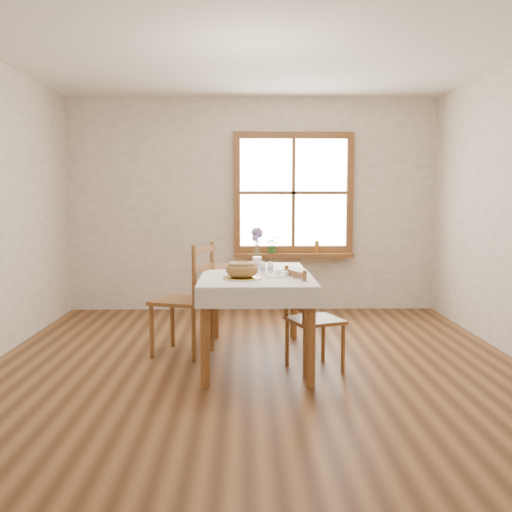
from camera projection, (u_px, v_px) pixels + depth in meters
The scene contains 18 objects.
ground at pixel (257, 369), 4.66m from camera, with size 5.00×5.00×0.00m, color brown.
room_walls at pixel (257, 158), 4.48m from camera, with size 4.60×5.10×2.65m.
window at pixel (293, 193), 6.97m from camera, with size 1.46×0.08×1.46m.
window_sill at pixel (293, 255), 6.98m from camera, with size 1.46×0.20×0.05m.
dining_table at pixel (256, 283), 4.88m from camera, with size 0.90×1.60×0.75m.
table_linen at pixel (257, 278), 4.57m from camera, with size 0.91×0.99×0.01m, color white.
chair_left at pixel (182, 299), 5.05m from camera, with size 0.47×0.49×1.00m, color #945F2D, non-canonical shape.
chair_right at pixel (315, 318), 4.62m from camera, with size 0.39×0.41×0.84m, color #945F2D, non-canonical shape.
bread_plate at pixel (242, 278), 4.47m from camera, with size 0.30×0.30×0.02m, color white.
bread_loaf at pixel (242, 268), 4.46m from camera, with size 0.25×0.25×0.14m, color #A87D3B.
egg_napkin at pixel (281, 276), 4.63m from camera, with size 0.24×0.20×0.01m, color white.
eggs at pixel (281, 272), 4.63m from camera, with size 0.18×0.16×0.04m, color white, non-canonical shape.
salt_shaker at pixel (263, 267), 4.80m from camera, with size 0.05×0.05×0.10m, color white.
pepper_shaker at pixel (270, 267), 4.84m from camera, with size 0.05×0.05×0.10m, color white.
flower_vase at pixel (257, 263), 5.23m from camera, with size 0.09×0.09×0.09m, color white.
lavender_bouquet at pixel (257, 242), 5.21m from camera, with size 0.15×0.15×0.28m, color #785FA9, non-canonical shape.
potted_plant at pixel (273, 246), 6.96m from camera, with size 0.19×0.21×0.16m, color #376C2B.
amber_bottle at pixel (317, 247), 6.97m from camera, with size 0.06×0.06×0.16m, color #AB661F.
Camera 1 is at (-0.09, -4.53, 1.41)m, focal length 40.00 mm.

